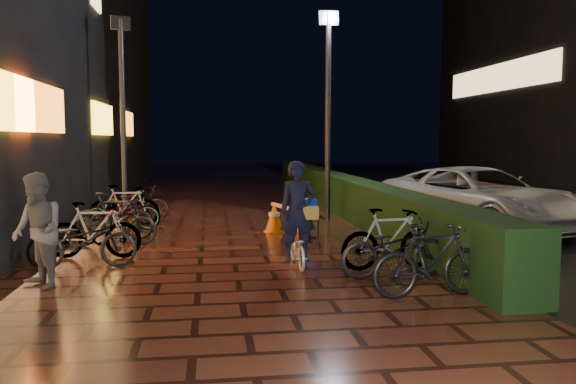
{
  "coord_description": "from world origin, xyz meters",
  "views": [
    {
      "loc": [
        -0.36,
        -7.91,
        2.02
      ],
      "look_at": [
        0.97,
        1.81,
        1.1
      ],
      "focal_mm": 35.0,
      "sensor_mm": 36.0,
      "label": 1
    }
  ],
  "objects": [
    {
      "name": "van",
      "position": [
        5.61,
        4.0,
        0.7
      ],
      "size": [
        3.89,
        5.51,
        1.39
      ],
      "primitive_type": "imported",
      "rotation": [
        0.0,
        0.0,
        0.35
      ],
      "color": "#A0A1A5",
      "rests_on": "ground"
    },
    {
      "name": "parked_bikes_hedge",
      "position": [
        2.36,
        -0.28,
        0.46
      ],
      "size": [
        1.79,
        2.22,
        0.96
      ],
      "color": "black",
      "rests_on": "ground"
    },
    {
      "name": "ground",
      "position": [
        0.0,
        0.0,
        0.0
      ],
      "size": [
        80.0,
        80.0,
        0.0
      ],
      "primitive_type": "plane",
      "color": "#381911",
      "rests_on": "ground"
    },
    {
      "name": "traffic_barrier",
      "position": [
        1.15,
        3.53,
        0.32
      ],
      "size": [
        0.76,
        1.6,
        0.65
      ],
      "color": "red",
      "rests_on": "ground"
    },
    {
      "name": "cyclist",
      "position": [
        0.98,
        0.75,
        0.63
      ],
      "size": [
        0.61,
        1.19,
        1.69
      ],
      "color": "silver",
      "rests_on": "ground"
    },
    {
      "name": "lamp_post_sf",
      "position": [
        -2.61,
        7.15,
        2.83
      ],
      "size": [
        0.49,
        0.23,
        5.15
      ],
      "color": "black",
      "rests_on": "ground"
    },
    {
      "name": "hedge",
      "position": [
        3.3,
        8.0,
        0.5
      ],
      "size": [
        0.7,
        20.0,
        1.0
      ],
      "primitive_type": "cube",
      "color": "black",
      "rests_on": "ground"
    },
    {
      "name": "parked_bikes_storefront",
      "position": [
        -2.32,
        3.75,
        0.45
      ],
      "size": [
        1.84,
        5.87,
        0.96
      ],
      "color": "black",
      "rests_on": "ground"
    },
    {
      "name": "bystander_person",
      "position": [
        -2.7,
        -0.02,
        0.79
      ],
      "size": [
        0.95,
        0.98,
        1.58
      ],
      "primitive_type": "imported",
      "rotation": [
        0.0,
        0.0,
        -0.91
      ],
      "color": "#515154",
      "rests_on": "ground"
    },
    {
      "name": "lamp_post_hedge",
      "position": [
        2.51,
        5.77,
        2.82
      ],
      "size": [
        0.49,
        0.14,
        5.13
      ],
      "color": "black",
      "rests_on": "ground"
    },
    {
      "name": "cart_assembly",
      "position": [
        1.52,
        3.47,
        0.58
      ],
      "size": [
        0.75,
        0.81,
        1.13
      ],
      "color": "black",
      "rests_on": "ground"
    }
  ]
}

